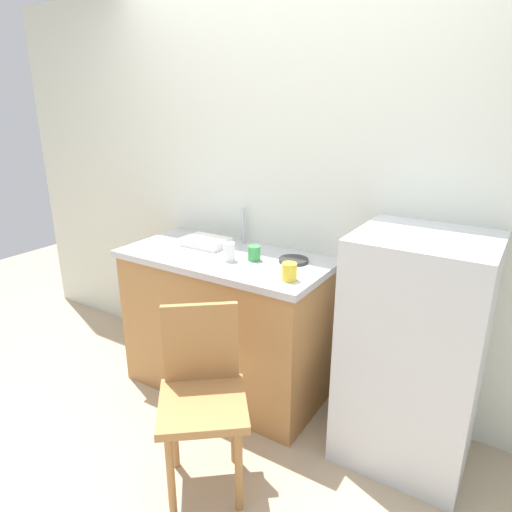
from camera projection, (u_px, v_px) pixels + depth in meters
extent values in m
plane|color=tan|center=(196.00, 462.00, 2.38)|extent=(8.00, 8.00, 0.00)
cube|color=silver|center=(292.00, 195.00, 2.78)|extent=(4.80, 0.10, 2.49)
cube|color=#A87542|center=(227.00, 325.00, 2.89)|extent=(1.24, 0.60, 0.87)
cube|color=#B7B7BC|center=(225.00, 258.00, 2.74)|extent=(1.28, 0.64, 0.04)
cylinder|color=#B7B7BC|center=(243.00, 226.00, 2.91)|extent=(0.02, 0.02, 0.23)
cube|color=silver|center=(413.00, 351.00, 2.27)|extent=(0.63, 0.57, 1.21)
cylinder|color=#A87542|center=(171.00, 476.00, 2.00)|extent=(0.04, 0.04, 0.45)
cylinder|color=#A87542|center=(239.00, 470.00, 2.03)|extent=(0.04, 0.04, 0.45)
cylinder|color=#A87542|center=(174.00, 429.00, 2.28)|extent=(0.04, 0.04, 0.45)
cylinder|color=#A87542|center=(234.00, 425.00, 2.31)|extent=(0.04, 0.04, 0.45)
cube|color=#A87542|center=(203.00, 405.00, 2.08)|extent=(0.56, 0.56, 0.04)
cube|color=#A87542|center=(201.00, 342.00, 2.18)|extent=(0.30, 0.25, 0.40)
cube|color=white|center=(206.00, 242.00, 2.89)|extent=(0.28, 0.20, 0.05)
cylinder|color=#2D2D2D|center=(294.00, 260.00, 2.60)|extent=(0.17, 0.17, 0.02)
cylinder|color=green|center=(254.00, 253.00, 2.62)|extent=(0.07, 0.07, 0.09)
cylinder|color=yellow|center=(289.00, 272.00, 2.33)|extent=(0.08, 0.08, 0.09)
cylinder|color=white|center=(229.00, 252.00, 2.61)|extent=(0.07, 0.07, 0.11)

